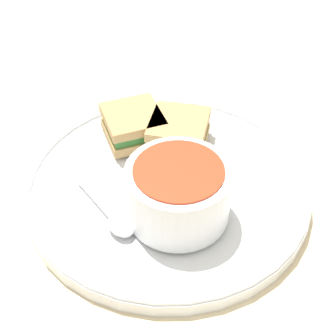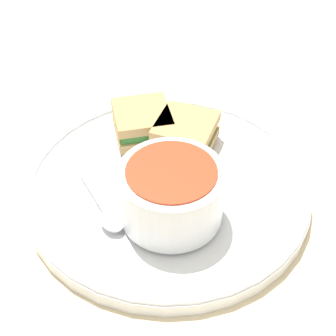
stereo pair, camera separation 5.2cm
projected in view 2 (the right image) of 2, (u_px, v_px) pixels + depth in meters
The scene contains 6 objects.
ground_plane at pixel (168, 192), 0.54m from camera, with size 2.40×2.40×0.00m, color beige.
plate at pixel (168, 185), 0.54m from camera, with size 0.32×0.32×0.02m.
soup_bowl at pixel (171, 193), 0.47m from camera, with size 0.11×0.11×0.06m.
spoon at pixel (109, 216), 0.48m from camera, with size 0.03×0.10×0.01m.
sandwich_half_near at pixel (186, 133), 0.56m from camera, with size 0.10×0.10×0.04m.
sandwich_half_far at pixel (140, 123), 0.58m from camera, with size 0.08×0.08×0.04m.
Camera 2 is at (0.14, 0.36, 0.39)m, focal length 50.00 mm.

